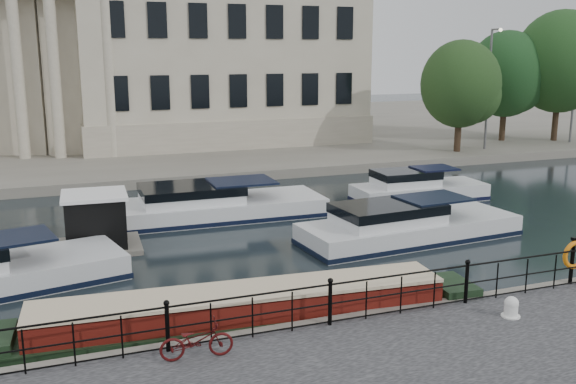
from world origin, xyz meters
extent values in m
plane|color=black|center=(0.00, 0.00, 0.00)|extent=(160.00, 160.00, 0.00)
cube|color=#6B665B|center=(0.00, 39.00, 0.28)|extent=(120.00, 42.00, 0.55)
cylinder|color=black|center=(-4.00, -2.25, 1.10)|extent=(0.10, 0.10, 1.10)
sphere|color=black|center=(-4.00, -2.25, 1.70)|extent=(0.14, 0.14, 0.14)
cylinder|color=black|center=(0.00, -2.25, 1.10)|extent=(0.10, 0.10, 1.10)
sphere|color=black|center=(0.00, -2.25, 1.70)|extent=(0.14, 0.14, 0.14)
cylinder|color=black|center=(4.00, -2.25, 1.10)|extent=(0.10, 0.10, 1.10)
sphere|color=black|center=(4.00, -2.25, 1.70)|extent=(0.14, 0.14, 0.14)
cylinder|color=black|center=(0.00, -2.25, 1.60)|extent=(24.00, 0.05, 0.05)
cylinder|color=black|center=(0.00, -2.25, 1.10)|extent=(24.00, 0.04, 0.04)
cylinder|color=black|center=(0.00, -2.25, 0.63)|extent=(24.00, 0.04, 0.04)
cube|color=#ADA38C|center=(6.00, 33.00, 7.55)|extent=(20.00, 14.00, 14.00)
cube|color=#9E937F|center=(6.00, 33.00, 1.55)|extent=(20.30, 14.30, 2.00)
cube|color=#ADA38C|center=(-3.33, 29.02, 6.05)|extent=(5.73, 4.06, 11.00)
cylinder|color=#ADA38C|center=(-2.28, 26.16, 5.45)|extent=(0.70, 0.70, 9.80)
cylinder|color=#ADA38C|center=(-5.49, 26.87, 5.45)|extent=(0.70, 0.70, 9.80)
cube|color=#ADA38C|center=(-8.29, 30.44, 6.05)|extent=(5.90, 4.56, 11.00)
cylinder|color=#ADA38C|center=(-7.59, 27.47, 5.45)|extent=(0.70, 0.70, 9.80)
cylinder|color=#59595B|center=(22.00, 20.50, 4.55)|extent=(0.16, 0.16, 8.00)
sphere|color=#FFF2CC|center=(22.00, 19.65, 8.50)|extent=(0.24, 0.24, 0.24)
cylinder|color=#59595B|center=(30.00, 21.00, 4.55)|extent=(0.16, 0.16, 8.00)
imported|color=#400B0C|center=(-3.47, -2.83, 0.98)|extent=(1.66, 0.71, 0.85)
cylinder|color=silver|center=(4.53, -3.43, 0.73)|extent=(0.34, 0.34, 0.36)
sphere|color=silver|center=(4.53, -3.43, 0.91)|extent=(0.36, 0.36, 0.36)
cylinder|color=silver|center=(4.53, -3.43, 0.57)|extent=(0.48, 0.48, 0.03)
cylinder|color=black|center=(7.74, -2.10, 1.22)|extent=(0.11, 0.11, 1.35)
cube|color=black|center=(7.74, -2.10, 1.90)|extent=(0.13, 0.13, 0.09)
torus|color=orange|center=(7.74, -2.18, 1.45)|extent=(0.85, 0.13, 0.85)
cube|color=black|center=(-1.79, -0.81, 0.10)|extent=(13.41, 2.74, 0.80)
cube|color=#52110B|center=(-1.79, -0.81, 0.75)|extent=(10.73, 2.28, 0.62)
cube|color=beige|center=(-1.79, -0.81, 1.15)|extent=(10.73, 2.33, 0.09)
cube|color=#6B665B|center=(-4.77, 8.06, 0.05)|extent=(3.27, 2.78, 0.26)
cube|color=black|center=(-4.77, 8.06, 1.10)|extent=(2.20, 2.20, 1.88)
cube|color=white|center=(-4.77, 8.06, 2.05)|extent=(2.42, 2.42, 0.13)
cube|color=black|center=(-7.63, 4.98, 1.55)|extent=(3.06, 2.49, 0.08)
cube|color=silver|center=(6.71, 5.03, 0.20)|extent=(8.93, 3.52, 1.20)
cube|color=black|center=(6.71, 5.03, 0.12)|extent=(9.02, 3.56, 0.18)
cube|color=silver|center=(5.66, 4.95, 1.05)|extent=(4.10, 2.64, 0.90)
cube|color=black|center=(7.75, 5.11, 1.55)|extent=(2.77, 2.20, 0.08)
cube|color=silver|center=(0.56, 10.98, 0.20)|extent=(9.43, 3.44, 1.20)
cube|color=black|center=(0.56, 10.98, 0.12)|extent=(9.52, 3.47, 0.18)
cube|color=silver|center=(-0.57, 11.01, 1.05)|extent=(4.27, 2.75, 0.90)
cube|color=black|center=(1.68, 10.96, 1.55)|extent=(2.85, 2.33, 0.08)
cube|color=silver|center=(10.67, 10.70, 0.20)|extent=(6.62, 2.59, 1.20)
cube|color=black|center=(10.67, 10.70, 0.12)|extent=(6.69, 2.62, 0.18)
cube|color=silver|center=(9.89, 10.73, 1.05)|extent=(3.01, 2.04, 0.90)
cube|color=black|center=(11.46, 10.67, 1.55)|extent=(2.02, 1.72, 0.08)
cylinder|color=black|center=(19.56, 20.24, 1.76)|extent=(0.44, 0.44, 2.41)
ellipsoid|color=#1B3B12|center=(19.56, 20.24, 5.03)|extent=(5.24, 5.24, 5.79)
sphere|color=#1B3B12|center=(20.16, 19.84, 4.34)|extent=(3.86, 3.86, 3.86)
cylinder|color=black|center=(25.95, 23.61, 1.88)|extent=(0.44, 0.44, 2.66)
ellipsoid|color=#123813|center=(25.95, 23.61, 5.49)|extent=(5.78, 5.78, 6.39)
sphere|color=#123813|center=(26.55, 23.21, 4.73)|extent=(4.26, 4.26, 4.26)
cylinder|color=black|center=(29.63, 22.23, 2.12)|extent=(0.44, 0.44, 3.14)
ellipsoid|color=#173D13|center=(29.63, 22.23, 6.39)|extent=(6.83, 6.83, 7.55)
sphere|color=#173D13|center=(30.23, 21.83, 5.49)|extent=(5.03, 5.03, 5.03)
camera|label=1|loc=(-6.20, -15.71, 7.19)|focal=40.00mm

